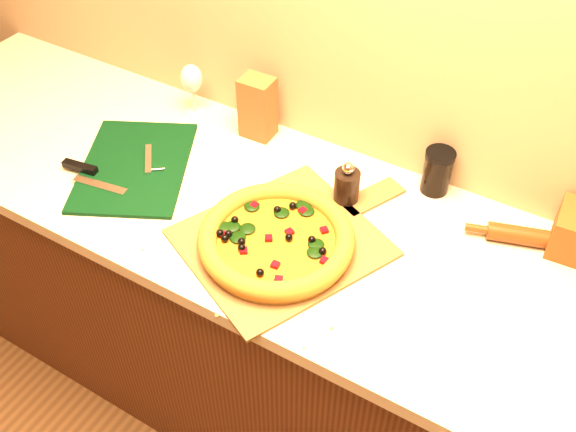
{
  "coord_description": "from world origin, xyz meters",
  "views": [
    {
      "loc": [
        0.48,
        0.43,
        2.03
      ],
      "look_at": [
        -0.08,
        1.38,
        0.96
      ],
      "focal_mm": 40.0,
      "sensor_mm": 36.0,
      "label": 1
    }
  ],
  "objects_px": {
    "pizza_peel": "(287,239)",
    "pepper_grinder": "(347,186)",
    "rolling_pin": "(535,238)",
    "pizza": "(276,239)",
    "wine_glass": "(192,80)",
    "cutting_board": "(133,166)",
    "dark_jar": "(437,171)"
  },
  "relations": [
    {
      "from": "dark_jar",
      "to": "pepper_grinder",
      "type": "bearing_deg",
      "value": -139.07
    },
    {
      "from": "pizza_peel",
      "to": "pizza",
      "type": "bearing_deg",
      "value": -76.7
    },
    {
      "from": "cutting_board",
      "to": "rolling_pin",
      "type": "height_order",
      "value": "rolling_pin"
    },
    {
      "from": "rolling_pin",
      "to": "wine_glass",
      "type": "distance_m",
      "value": 1.04
    },
    {
      "from": "pizza_peel",
      "to": "rolling_pin",
      "type": "height_order",
      "value": "rolling_pin"
    },
    {
      "from": "wine_glass",
      "to": "pepper_grinder",
      "type": "bearing_deg",
      "value": -12.03
    },
    {
      "from": "cutting_board",
      "to": "rolling_pin",
      "type": "relative_size",
      "value": 1.48
    },
    {
      "from": "cutting_board",
      "to": "pepper_grinder",
      "type": "distance_m",
      "value": 0.59
    },
    {
      "from": "rolling_pin",
      "to": "dark_jar",
      "type": "distance_m",
      "value": 0.29
    },
    {
      "from": "rolling_pin",
      "to": "dark_jar",
      "type": "relative_size",
      "value": 2.59
    },
    {
      "from": "pepper_grinder",
      "to": "dark_jar",
      "type": "relative_size",
      "value": 1.0
    },
    {
      "from": "cutting_board",
      "to": "dark_jar",
      "type": "relative_size",
      "value": 3.84
    },
    {
      "from": "pizza",
      "to": "pepper_grinder",
      "type": "xyz_separation_m",
      "value": [
        0.07,
        0.24,
        0.02
      ]
    },
    {
      "from": "pepper_grinder",
      "to": "rolling_pin",
      "type": "distance_m",
      "value": 0.47
    },
    {
      "from": "pizza_peel",
      "to": "rolling_pin",
      "type": "distance_m",
      "value": 0.6
    },
    {
      "from": "cutting_board",
      "to": "wine_glass",
      "type": "distance_m",
      "value": 0.32
    },
    {
      "from": "pizza",
      "to": "pizza_peel",
      "type": "bearing_deg",
      "value": 78.27
    },
    {
      "from": "pizza_peel",
      "to": "pizza",
      "type": "height_order",
      "value": "pizza"
    },
    {
      "from": "rolling_pin",
      "to": "pizza",
      "type": "bearing_deg",
      "value": -148.02
    },
    {
      "from": "wine_glass",
      "to": "pizza_peel",
      "type": "bearing_deg",
      "value": -32.14
    },
    {
      "from": "pizza_peel",
      "to": "pepper_grinder",
      "type": "distance_m",
      "value": 0.21
    },
    {
      "from": "pepper_grinder",
      "to": "wine_glass",
      "type": "relative_size",
      "value": 0.77
    },
    {
      "from": "dark_jar",
      "to": "cutting_board",
      "type": "bearing_deg",
      "value": -155.64
    },
    {
      "from": "pizza",
      "to": "wine_glass",
      "type": "distance_m",
      "value": 0.63
    },
    {
      "from": "dark_jar",
      "to": "wine_glass",
      "type": "bearing_deg",
      "value": -177.35
    },
    {
      "from": "pizza",
      "to": "dark_jar",
      "type": "height_order",
      "value": "dark_jar"
    },
    {
      "from": "cutting_board",
      "to": "pizza",
      "type": "bearing_deg",
      "value": -33.55
    },
    {
      "from": "pizza_peel",
      "to": "dark_jar",
      "type": "distance_m",
      "value": 0.43
    },
    {
      "from": "rolling_pin",
      "to": "wine_glass",
      "type": "height_order",
      "value": "wine_glass"
    },
    {
      "from": "wine_glass",
      "to": "dark_jar",
      "type": "distance_m",
      "value": 0.75
    },
    {
      "from": "pepper_grinder",
      "to": "dark_jar",
      "type": "distance_m",
      "value": 0.24
    },
    {
      "from": "pizza",
      "to": "rolling_pin",
      "type": "xyz_separation_m",
      "value": [
        0.53,
        0.33,
        -0.01
      ]
    }
  ]
}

